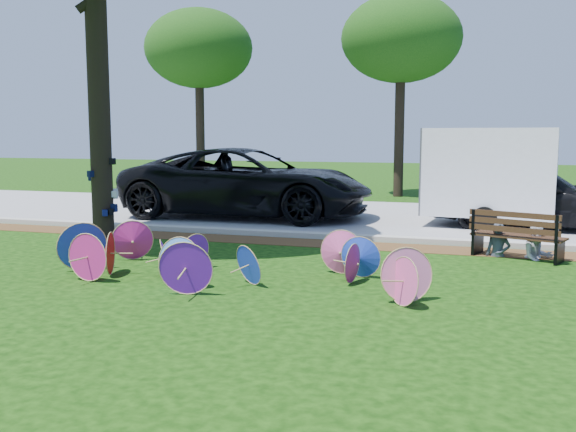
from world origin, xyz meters
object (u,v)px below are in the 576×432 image
black_van (248,183)px  person_right (539,225)px  parasol_pile (214,257)px  cargo_trailer (491,172)px  person_left (499,224)px  park_bench (518,235)px  dark_pickup (531,195)px

black_van → person_right: (7.38, -4.14, -0.34)m
parasol_pile → cargo_trailer: 8.82m
cargo_trailer → person_left: 4.33m
park_bench → person_right: bearing=28.5°
cargo_trailer → person_left: size_ratio=2.45×
dark_pickup → person_left: 4.29m
black_van → person_left: bearing=-122.7°
black_van → cargo_trailer: cargo_trailer is taller
parasol_pile → dark_pickup: (5.13, 7.67, 0.44)m
parasol_pile → person_left: person_left is taller
parasol_pile → cargo_trailer: (4.15, 7.72, 1.01)m
person_left → person_right: (0.70, 0.00, -0.00)m
parasol_pile → park_bench: size_ratio=3.70×
parasol_pile → cargo_trailer: cargo_trailer is taller
parasol_pile → dark_pickup: 9.23m
person_left → cargo_trailer: bearing=101.3°
black_van → cargo_trailer: bearing=-89.8°
black_van → cargo_trailer: 6.52m
cargo_trailer → dark_pickup: bearing=2.9°
black_van → park_bench: bearing=-121.7°
person_left → black_van: bearing=157.1°
person_right → cargo_trailer: bearing=78.7°
park_bench → person_right: person_right is taller
dark_pickup → cargo_trailer: cargo_trailer is taller
black_van → dark_pickup: (7.48, 0.07, -0.15)m
dark_pickup → cargo_trailer: size_ratio=1.54×
parasol_pile → park_bench: bearing=36.0°
black_van → dark_pickup: size_ratio=1.45×
cargo_trailer → person_left: bearing=-81.6°
parasol_pile → cargo_trailer: bearing=61.7°
dark_pickup → park_bench: dark_pickup is taller
parasol_pile → black_van: black_van is taller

